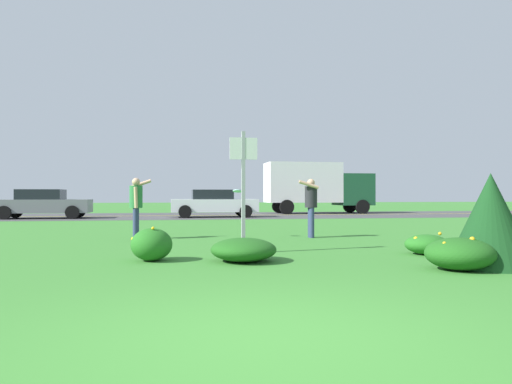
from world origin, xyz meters
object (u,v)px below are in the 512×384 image
(car_white_center_right, at_px, (214,203))
(frisbee_pale_blue, at_px, (238,191))
(person_catcher_dark_shirt, at_px, (311,202))
(sign_post_near_path, at_px, (243,179))
(person_thrower_green_shirt, at_px, (136,202))
(car_gray_center_left, at_px, (43,204))
(box_truck_dark_green, at_px, (316,185))

(car_white_center_right, bearing_deg, frisbee_pale_blue, -92.00)
(car_white_center_right, bearing_deg, person_catcher_dark_shirt, -83.13)
(sign_post_near_path, distance_m, frisbee_pale_blue, 3.58)
(person_catcher_dark_shirt, bearing_deg, person_thrower_green_shirt, 176.41)
(person_thrower_green_shirt, relative_size, car_white_center_right, 0.36)
(car_gray_center_left, relative_size, box_truck_dark_green, 0.67)
(frisbee_pale_blue, height_order, car_gray_center_left, car_gray_center_left)
(sign_post_near_path, height_order, person_catcher_dark_shirt, sign_post_near_path)
(sign_post_near_path, distance_m, person_thrower_green_shirt, 4.35)
(person_thrower_green_shirt, height_order, car_gray_center_left, person_thrower_green_shirt)
(person_catcher_dark_shirt, relative_size, frisbee_pale_blue, 5.77)
(sign_post_near_path, xyz_separation_m, box_truck_dark_green, (7.70, 20.52, 0.31))
(car_gray_center_left, xyz_separation_m, car_white_center_right, (8.52, 0.00, 0.00))
(person_catcher_dark_shirt, relative_size, box_truck_dark_green, 0.24)
(person_thrower_green_shirt, distance_m, car_white_center_right, 13.05)
(sign_post_near_path, bearing_deg, frisbee_pale_blue, 84.09)
(sign_post_near_path, bearing_deg, person_catcher_dark_shirt, 54.53)
(person_thrower_green_shirt, height_order, car_white_center_right, person_thrower_green_shirt)
(person_thrower_green_shirt, xyz_separation_m, car_white_center_right, (3.16, 12.66, -0.24))
(person_thrower_green_shirt, relative_size, box_truck_dark_green, 0.24)
(sign_post_near_path, height_order, car_white_center_right, sign_post_near_path)
(person_thrower_green_shirt, bearing_deg, sign_post_near_path, -57.12)
(sign_post_near_path, height_order, frisbee_pale_blue, sign_post_near_path)
(person_thrower_green_shirt, xyz_separation_m, person_catcher_dark_shirt, (4.72, -0.30, -0.01))
(sign_post_near_path, xyz_separation_m, car_gray_center_left, (-7.71, 16.28, -0.76))
(car_gray_center_left, relative_size, car_white_center_right, 1.00)
(frisbee_pale_blue, bearing_deg, person_thrower_green_shirt, 178.59)
(person_catcher_dark_shirt, xyz_separation_m, car_gray_center_left, (-10.08, 12.95, -0.23))
(frisbee_pale_blue, xyz_separation_m, car_gray_center_left, (-8.08, 12.72, -0.54))
(person_thrower_green_shirt, bearing_deg, box_truck_dark_green, 59.26)
(car_white_center_right, relative_size, box_truck_dark_green, 0.67)
(sign_post_near_path, height_order, box_truck_dark_green, box_truck_dark_green)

